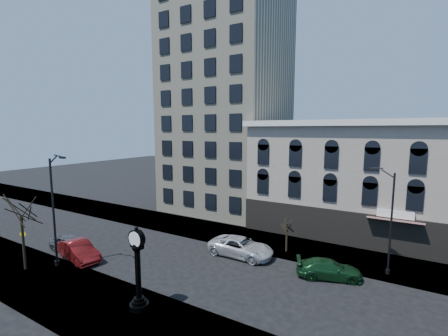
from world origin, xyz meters
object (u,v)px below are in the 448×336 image
Objects in this scene: street_clock at (138,272)px; warning_sign at (23,238)px; car_near_b at (79,251)px; car_near_a at (71,244)px; street_lamp_near at (56,182)px.

warning_sign is at bearing 178.10° from street_clock.
warning_sign is at bearing 122.93° from car_near_b.
car_near_b is (2.26, -0.75, 0.07)m from car_near_a.
street_clock is 1.06× the size of car_near_b.
street_lamp_near reaches higher than car_near_b.
street_clock is at bearing -93.88° from car_near_b.
warning_sign is 0.45× the size of car_near_b.
warning_sign is at bearing 130.84° from car_near_a.
car_near_b is at bearing 165.79° from street_clock.
street_lamp_near is 7.86m from warning_sign.
car_near_b is at bearing 104.34° from street_lamp_near.
warning_sign is (-5.44, -0.20, -5.67)m from street_lamp_near.
car_near_a is at bearing 165.18° from street_clock.
car_near_b is (-0.38, 1.82, -6.54)m from street_lamp_near.
street_lamp_near is 4.15× the size of warning_sign.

